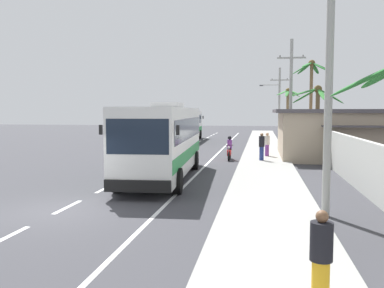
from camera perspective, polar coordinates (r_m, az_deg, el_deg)
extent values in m
plane|color=#3A3A3F|center=(14.27, -18.02, -8.90)|extent=(160.00, 160.00, 0.00)
cube|color=#999993|center=(22.52, 10.23, -3.67)|extent=(3.20, 90.00, 0.14)
cube|color=white|center=(11.94, -24.36, -11.72)|extent=(0.16, 2.00, 0.01)
cube|color=white|center=(14.82, -16.88, -8.36)|extent=(0.16, 2.00, 0.01)
cube|color=white|center=(17.90, -11.97, -6.04)|extent=(0.16, 2.00, 0.01)
cube|color=white|center=(21.09, -8.54, -4.39)|extent=(0.16, 2.00, 0.01)
cube|color=white|center=(24.35, -6.04, -3.16)|extent=(0.16, 2.00, 0.01)
cube|color=white|center=(27.65, -4.13, -2.22)|extent=(0.16, 2.00, 0.01)
cube|color=white|center=(30.98, -2.64, -1.48)|extent=(0.16, 2.00, 0.01)
cube|color=white|center=(34.33, -1.43, -0.89)|extent=(0.16, 2.00, 0.01)
cube|color=white|center=(37.70, -0.44, -0.40)|extent=(0.16, 2.00, 0.01)
cube|color=white|center=(41.08, 0.38, 0.01)|extent=(0.16, 2.00, 0.01)
cube|color=white|center=(44.47, 1.08, 0.36)|extent=(0.16, 2.00, 0.01)
cube|color=white|center=(47.87, 1.68, 0.66)|extent=(0.16, 2.00, 0.01)
cube|color=white|center=(51.27, 2.21, 0.92)|extent=(0.16, 2.00, 0.01)
cube|color=white|center=(54.67, 2.66, 1.15)|extent=(0.16, 2.00, 0.01)
cube|color=white|center=(58.09, 3.07, 1.35)|extent=(0.16, 2.00, 0.01)
cube|color=white|center=(61.50, 3.43, 1.52)|extent=(0.16, 2.00, 0.01)
cube|color=white|center=(27.68, 2.68, -2.21)|extent=(0.14, 70.00, 0.01)
cube|color=#B2B2AD|center=(26.70, 18.33, -0.41)|extent=(0.24, 60.00, 2.12)
cube|color=silver|center=(19.96, -3.97, 0.66)|extent=(3.09, 10.74, 3.04)
cube|color=#192333|center=(20.13, -3.87, 2.21)|extent=(3.07, 9.89, 0.97)
cube|color=#192333|center=(14.79, -7.57, 1.03)|extent=(2.29, 0.23, 1.28)
cube|color=#1E843D|center=(20.02, -3.95, -1.30)|extent=(3.12, 10.53, 0.55)
cube|color=black|center=(14.91, -7.58, -5.82)|extent=(2.44, 0.30, 0.44)
cube|color=#B7B7B7|center=(21.22, -3.36, 5.38)|extent=(1.50, 2.41, 0.28)
cube|color=black|center=(14.71, -1.99, 1.94)|extent=(0.12, 0.09, 0.36)
cube|color=black|center=(15.37, -12.55, 1.94)|extent=(0.12, 0.09, 0.36)
cylinder|color=black|center=(16.29, -2.01, -5.15)|extent=(0.38, 1.06, 1.04)
cylinder|color=black|center=(16.80, -10.29, -4.92)|extent=(0.38, 1.06, 1.04)
cylinder|color=black|center=(23.07, 0.43, -2.28)|extent=(0.38, 1.06, 1.04)
cylinder|color=black|center=(23.43, -5.51, -2.19)|extent=(0.38, 1.06, 1.04)
cube|color=white|center=(45.08, -1.03, 2.79)|extent=(2.76, 11.23, 2.94)
cube|color=#192333|center=(44.87, -1.08, 3.43)|extent=(2.77, 10.33, 0.94)
cube|color=#192333|center=(50.55, -0.04, 3.48)|extent=(2.29, 0.16, 1.24)
cube|color=#1E843D|center=(45.10, -1.03, 1.94)|extent=(2.79, 11.00, 0.53)
cube|color=black|center=(50.70, -0.02, 1.55)|extent=(2.44, 0.22, 0.44)
cube|color=#B7B7B7|center=(43.68, -1.33, 4.84)|extent=(1.43, 2.49, 0.28)
cube|color=black|center=(50.56, -1.67, 3.73)|extent=(0.12, 0.08, 0.36)
cube|color=black|center=(50.15, 1.54, 3.72)|extent=(0.12, 0.08, 0.36)
cylinder|color=black|center=(49.19, -1.71, 1.37)|extent=(0.35, 1.05, 1.04)
cylinder|color=black|center=(48.83, 1.11, 1.35)|extent=(0.35, 1.05, 1.04)
cylinder|color=black|center=(42.07, -3.40, 0.82)|extent=(0.35, 1.05, 1.04)
cylinder|color=black|center=(41.65, -0.11, 0.79)|extent=(0.35, 1.05, 1.04)
cylinder|color=black|center=(27.00, 5.12, -1.76)|extent=(0.11, 0.60, 0.60)
cylinder|color=black|center=(28.35, 5.29, -1.46)|extent=(0.13, 0.60, 0.60)
cube|color=red|center=(27.61, 5.20, -1.16)|extent=(0.26, 1.10, 0.36)
cube|color=black|center=(27.89, 5.24, -0.69)|extent=(0.25, 0.60, 0.12)
cylinder|color=gray|center=(27.09, 5.14, -1.10)|extent=(0.06, 0.32, 0.67)
cylinder|color=black|center=(27.15, 5.16, -0.16)|extent=(0.56, 0.05, 0.04)
sphere|color=#EAEACC|center=(27.04, 5.14, -0.47)|extent=(0.14, 0.14, 0.14)
cylinder|color=#75388E|center=(27.81, 5.24, -0.06)|extent=(0.32, 0.32, 0.63)
sphere|color=black|center=(27.78, 5.25, 0.86)|extent=(0.26, 0.26, 0.26)
cylinder|color=gold|center=(7.18, 17.39, -18.09)|extent=(0.28, 0.28, 0.78)
cylinder|color=black|center=(6.94, 17.53, -12.77)|extent=(0.36, 0.36, 0.62)
sphere|color=brown|center=(6.84, 17.61, -9.57)|extent=(0.20, 0.20, 0.20)
cylinder|color=navy|center=(26.61, 9.63, -1.31)|extent=(0.28, 0.28, 0.86)
cylinder|color=black|center=(26.54, 9.65, 0.35)|extent=(0.36, 0.36, 0.68)
sphere|color=#9E704C|center=(26.52, 9.67, 1.28)|extent=(0.21, 0.21, 0.21)
cylinder|color=#75388E|center=(29.22, 10.37, -0.87)|extent=(0.28, 0.28, 0.79)
cylinder|color=beige|center=(29.17, 10.39, 0.52)|extent=(0.36, 0.36, 0.63)
sphere|color=tan|center=(29.14, 10.40, 1.34)|extent=(0.23, 0.23, 0.23)
cylinder|color=#9E9E99|center=(13.32, 18.50, 9.06)|extent=(0.24, 0.24, 8.73)
cylinder|color=#9E9E99|center=(31.60, 13.54, 6.29)|extent=(0.24, 0.24, 8.58)
cube|color=#9E9E99|center=(31.83, 13.64, 11.56)|extent=(2.08, 0.12, 0.12)
cylinder|color=#4C4742|center=(31.80, 12.12, 11.81)|extent=(0.08, 0.08, 0.16)
cylinder|color=#4C4742|center=(31.91, 15.17, 11.73)|extent=(0.08, 0.08, 0.16)
cylinder|color=#9E9E99|center=(49.95, 12.02, 5.53)|extent=(0.24, 0.24, 8.39)
cube|color=#9E9E99|center=(50.08, 12.07, 8.67)|extent=(2.19, 0.12, 0.12)
cylinder|color=#4C4742|center=(50.06, 11.06, 8.83)|extent=(0.08, 0.08, 0.16)
cylinder|color=#4C4742|center=(50.13, 13.09, 8.79)|extent=(0.08, 0.08, 0.16)
cylinder|color=#9E9E99|center=(50.01, 10.84, 8.06)|extent=(2.12, 0.09, 0.09)
cube|color=#4C4C51|center=(49.99, 9.61, 8.01)|extent=(0.44, 0.24, 0.14)
cylinder|color=brown|center=(37.22, 16.16, 5.03)|extent=(0.28, 0.28, 7.36)
ellipsoid|color=#28702D|center=(37.62, 17.58, 10.16)|extent=(1.80, 0.57, 0.89)
ellipsoid|color=#28702D|center=(38.20, 16.71, 10.03)|extent=(1.10, 1.72, 0.97)
ellipsoid|color=#28702D|center=(37.99, 15.35, 10.08)|extent=(1.38, 1.56, 0.98)
ellipsoid|color=#28702D|center=(37.30, 15.03, 10.11)|extent=(1.69, 0.40, 1.08)
ellipsoid|color=#28702D|center=(36.61, 15.68, 10.55)|extent=(1.28, 1.76, 0.66)
ellipsoid|color=#28702D|center=(36.82, 17.24, 10.26)|extent=(1.38, 1.59, 0.94)
sphere|color=brown|center=(37.45, 16.29, 10.74)|extent=(0.56, 0.56, 0.56)
cylinder|color=brown|center=(45.11, 13.14, 3.73)|extent=(0.34, 0.34, 5.40)
ellipsoid|color=#3D893D|center=(45.14, 14.00, 6.81)|extent=(1.34, 0.46, 0.83)
ellipsoid|color=#3D893D|center=(45.72, 13.61, 6.85)|extent=(1.05, 1.33, 0.73)
ellipsoid|color=#3D893D|center=(45.83, 13.10, 6.95)|extent=(0.43, 1.43, 0.59)
ellipsoid|color=#3D893D|center=(45.45, 12.42, 6.97)|extent=(1.40, 1.01, 0.61)
ellipsoid|color=#3D893D|center=(44.74, 12.51, 6.98)|extent=(1.36, 1.08, 0.64)
ellipsoid|color=#3D893D|center=(44.52, 13.08, 6.87)|extent=(0.63, 1.37, 0.82)
ellipsoid|color=#3D893D|center=(44.69, 13.86, 7.03)|extent=(1.24, 1.28, 0.55)
sphere|color=brown|center=(45.16, 13.20, 7.22)|extent=(0.56, 0.56, 0.56)
ellipsoid|color=#28702D|center=(11.65, 23.54, 8.51)|extent=(2.06, 0.64, 1.08)
cylinder|color=brown|center=(30.69, 16.99, 2.74)|extent=(0.29, 0.29, 4.79)
ellipsoid|color=#337F33|center=(30.94, 18.73, 6.33)|extent=(1.94, 0.60, 1.18)
ellipsoid|color=#337F33|center=(31.72, 17.12, 6.71)|extent=(0.68, 2.10, 0.76)
ellipsoid|color=#337F33|center=(31.01, 15.42, 6.46)|extent=(1.89, 1.18, 1.12)
ellipsoid|color=#337F33|center=(30.16, 15.42, 6.97)|extent=(2.05, 1.22, 0.66)
ellipsoid|color=#337F33|center=(29.79, 17.62, 6.55)|extent=(0.68, 2.00, 1.06)
sphere|color=brown|center=(30.72, 17.09, 7.29)|extent=(0.56, 0.56, 0.56)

